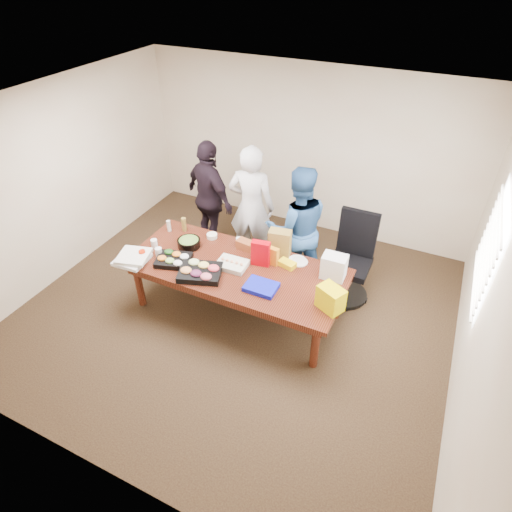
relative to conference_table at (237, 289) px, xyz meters
The scene contains 39 objects.
floor 0.39m from the conference_table, ahead, with size 5.50×5.00×0.02m, color #47301E.
ceiling 2.33m from the conference_table, ahead, with size 5.50×5.00×0.02m, color white.
wall_back 2.68m from the conference_table, 90.00° to the left, with size 5.50×0.04×2.70m, color beige.
wall_front 2.68m from the conference_table, 90.00° to the right, with size 5.50×0.04×2.70m, color beige.
wall_left 2.92m from the conference_table, behind, with size 0.04×5.00×2.70m, color beige.
wall_right 2.92m from the conference_table, ahead, with size 0.04×5.00×2.70m, color beige.
window_panel 3.00m from the conference_table, 12.44° to the left, with size 0.03×1.40×1.10m, color white.
window_blinds 2.97m from the conference_table, 12.62° to the left, with size 0.04×1.36×1.00m, color beige.
conference_table is the anchor object (origin of this frame).
office_chair 1.56m from the conference_table, 35.75° to the left, with size 0.62×0.62×1.22m, color black.
person_center 1.30m from the conference_table, 105.91° to the left, with size 0.69×0.45×1.89m, color silver.
person_right 1.18m from the conference_table, 64.09° to the left, with size 0.88×0.69×1.81m, color navy.
person_left 1.67m from the conference_table, 131.68° to the left, with size 1.06×0.44×1.81m, color black.
veggie_tray 0.90m from the conference_table, 161.91° to the right, with size 0.43×0.34×0.07m, color black.
fruit_tray 0.62m from the conference_table, 134.64° to the right, with size 0.51×0.40×0.08m, color black.
sheet_cake 0.41m from the conference_table, 168.28° to the right, with size 0.38×0.28×0.07m, color beige.
salad_bowl 0.90m from the conference_table, 169.90° to the left, with size 0.31×0.31×0.10m, color black.
chip_bag_blue 0.66m from the conference_table, 27.49° to the right, with size 0.38×0.28×0.06m, color #0E16BD.
chip_bag_red 0.63m from the conference_table, 36.14° to the left, with size 0.23×0.10×0.34m, color #BA000B.
chip_bag_yellow 1.41m from the conference_table, ahead, with size 0.18×0.07×0.28m, color yellow.
chip_bag_orange 0.69m from the conference_table, 33.68° to the left, with size 0.16×0.07×0.25m, color orange.
mayo_jar 0.64m from the conference_table, 112.13° to the left, with size 0.08×0.08×0.12m, color silver.
mustard_bottle 0.58m from the conference_table, 79.47° to the left, with size 0.05×0.05×0.15m, color gold.
dressing_bottle 1.23m from the conference_table, 157.47° to the left, with size 0.07×0.07×0.21m, color olive.
ranch_bottle 1.36m from the conference_table, 164.83° to the left, with size 0.06×0.06×0.17m, color beige.
banana_bunch 0.77m from the conference_table, 26.82° to the left, with size 0.22×0.13×0.07m, color yellow.
bread_loaf 0.60m from the conference_table, 94.11° to the left, with size 0.31×0.13×0.12m, color brown.
kraft_bag 0.84m from the conference_table, 50.42° to the left, with size 0.28×0.16×0.37m, color olive.
red_cup 1.31m from the conference_table, 163.73° to the right, with size 0.08×0.08×0.11m, color #B41C00.
clear_cup_a 1.13m from the conference_table, 167.75° to the right, with size 0.09×0.09×0.12m, color white.
clear_cup_b 1.27m from the conference_table, behind, with size 0.09×0.09×0.12m, color white.
pizza_box_lower 1.41m from the conference_table, 160.10° to the right, with size 0.38×0.38×0.04m, color white.
pizza_box_upper 1.40m from the conference_table, 160.83° to the right, with size 0.38×0.38×0.04m, color silver.
plate_a 0.88m from the conference_table, 34.65° to the left, with size 0.24×0.24×0.01m, color white.
plate_b 0.90m from the conference_table, 32.37° to the left, with size 0.22×0.22×0.01m, color silver.
dip_bowl_a 0.57m from the conference_table, 72.80° to the left, with size 0.14×0.14×0.06m, color beige.
dip_bowl_b 0.85m from the conference_table, 143.54° to the left, with size 0.15×0.15×0.06m, color white.
grocery_bag_white 1.33m from the conference_table, 16.16° to the left, with size 0.29×0.21×0.31m, color white.
grocery_bag_yellow 1.42m from the conference_table, ahead, with size 0.29×0.20×0.29m, color #F0D800.
Camera 1 is at (2.05, -3.73, 4.10)m, focal length 29.95 mm.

